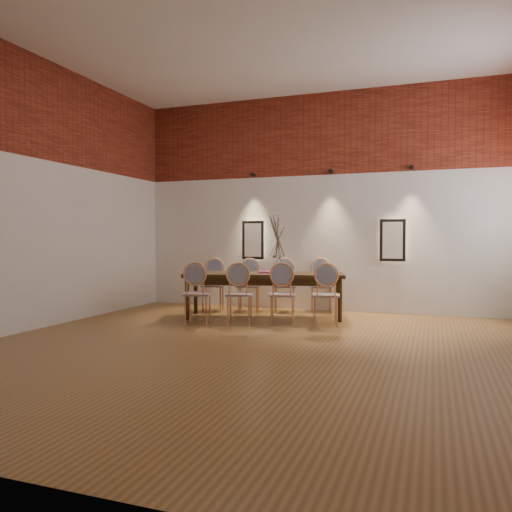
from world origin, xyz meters
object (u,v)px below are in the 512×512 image
(dining_table, at_px, (264,295))
(chair_near_a, at_px, (198,294))
(chair_far_a, at_px, (213,285))
(book, at_px, (267,272))
(chair_near_d, at_px, (326,295))
(chair_near_c, at_px, (282,295))
(chair_near_b, at_px, (240,294))
(chair_far_c, at_px, (285,286))
(vase, at_px, (277,264))
(chair_far_b, at_px, (249,286))
(chair_far_d, at_px, (321,286))
(bowl, at_px, (240,268))

(dining_table, distance_m, chair_near_a, 1.22)
(chair_far_a, height_order, book, chair_far_a)
(chair_near_a, height_order, chair_near_d, same)
(chair_near_a, height_order, chair_near_c, same)
(chair_near_b, relative_size, chair_far_c, 1.00)
(chair_far_c, bearing_deg, vase, 81.34)
(chair_near_c, xyz_separation_m, chair_far_b, (-1.00, 1.19, 0.00))
(chair_near_b, distance_m, vase, 0.99)
(chair_far_a, distance_m, vase, 1.46)
(chair_near_d, relative_size, vase, 3.13)
(chair_near_c, xyz_separation_m, chair_far_d, (0.28, 1.53, 0.00))
(chair_far_d, distance_m, vase, 1.12)
(chair_near_d, height_order, chair_far_b, same)
(chair_near_d, bearing_deg, dining_table, 144.55)
(chair_near_a, distance_m, vase, 1.46)
(vase, bearing_deg, chair_near_c, -66.52)
(chair_near_c, relative_size, chair_far_c, 1.00)
(chair_far_a, bearing_deg, chair_near_a, 90.00)
(chair_near_c, distance_m, chair_far_b, 1.55)
(chair_near_c, distance_m, book, 0.86)
(chair_near_b, bearing_deg, chair_far_c, 64.92)
(vase, bearing_deg, book, 178.70)
(chair_near_b, relative_size, chair_near_d, 1.00)
(chair_far_a, relative_size, book, 3.62)
(chair_far_c, height_order, chair_far_d, same)
(chair_near_b, relative_size, chair_far_d, 1.00)
(chair_near_b, bearing_deg, chair_far_d, 46.89)
(chair_near_b, height_order, chair_far_b, same)
(chair_near_b, bearing_deg, vase, 51.91)
(bowl, bearing_deg, chair_far_c, 60.67)
(chair_near_b, distance_m, chair_far_d, 1.93)
(dining_table, relative_size, chair_far_b, 2.80)
(chair_near_d, height_order, vase, vase)
(chair_far_b, bearing_deg, chair_far_a, -0.00)
(dining_table, height_order, chair_near_d, chair_near_d)
(bowl, xyz_separation_m, book, (0.40, 0.21, -0.07))
(chair_near_a, relative_size, chair_near_b, 1.00)
(dining_table, relative_size, chair_near_a, 2.80)
(chair_near_d, height_order, chair_far_a, same)
(chair_near_d, bearing_deg, book, 141.37)
(chair_near_d, bearing_deg, bowl, 154.82)
(chair_near_b, height_order, chair_near_c, same)
(chair_near_b, bearing_deg, bowl, 96.36)
(dining_table, xyz_separation_m, chair_far_d, (0.77, 0.93, 0.09))
(bowl, bearing_deg, chair_near_b, -68.82)
(chair_far_a, xyz_separation_m, bowl, (0.76, -0.58, 0.37))
(dining_table, relative_size, chair_far_a, 2.80)
(chair_near_b, relative_size, bowl, 3.92)
(chair_near_b, xyz_separation_m, book, (0.17, 0.83, 0.30))
(chair_far_c, bearing_deg, chair_far_d, 180.00)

